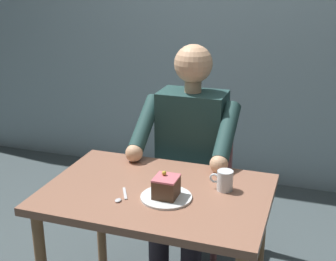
{
  "coord_description": "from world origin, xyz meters",
  "views": [
    {
      "loc": [
        -0.65,
        1.75,
        1.63
      ],
      "look_at": [
        -0.02,
        -0.1,
        0.95
      ],
      "focal_mm": 49.71,
      "sensor_mm": 36.0,
      "label": 1
    }
  ],
  "objects_px": {
    "chair": "(196,172)",
    "coffee_cup": "(225,180)",
    "cake_slice": "(166,187)",
    "dining_table": "(157,208)",
    "seated_person": "(188,158)",
    "dessert_spoon": "(121,197)"
  },
  "relations": [
    {
      "from": "seated_person",
      "to": "cake_slice",
      "type": "xyz_separation_m",
      "value": [
        -0.07,
        0.55,
        0.09
      ]
    },
    {
      "from": "dining_table",
      "to": "cake_slice",
      "type": "xyz_separation_m",
      "value": [
        -0.07,
        0.06,
        0.15
      ]
    },
    {
      "from": "chair",
      "to": "dessert_spoon",
      "type": "xyz_separation_m",
      "value": [
        0.12,
        0.78,
        0.2
      ]
    },
    {
      "from": "chair",
      "to": "coffee_cup",
      "type": "xyz_separation_m",
      "value": [
        -0.28,
        0.57,
        0.24
      ]
    },
    {
      "from": "dining_table",
      "to": "coffee_cup",
      "type": "relative_size",
      "value": 9.41
    },
    {
      "from": "cake_slice",
      "to": "seated_person",
      "type": "bearing_deg",
      "value": -83.18
    },
    {
      "from": "dining_table",
      "to": "dessert_spoon",
      "type": "bearing_deg",
      "value": 45.62
    },
    {
      "from": "chair",
      "to": "cake_slice",
      "type": "relative_size",
      "value": 8.36
    },
    {
      "from": "seated_person",
      "to": "coffee_cup",
      "type": "distance_m",
      "value": 0.49
    },
    {
      "from": "cake_slice",
      "to": "coffee_cup",
      "type": "bearing_deg",
      "value": -144.17
    },
    {
      "from": "seated_person",
      "to": "dessert_spoon",
      "type": "height_order",
      "value": "seated_person"
    },
    {
      "from": "seated_person",
      "to": "chair",
      "type": "bearing_deg",
      "value": -90.0
    },
    {
      "from": "chair",
      "to": "seated_person",
      "type": "height_order",
      "value": "seated_person"
    },
    {
      "from": "seated_person",
      "to": "dessert_spoon",
      "type": "distance_m",
      "value": 0.62
    },
    {
      "from": "seated_person",
      "to": "dessert_spoon",
      "type": "relative_size",
      "value": 9.08
    },
    {
      "from": "seated_person",
      "to": "coffee_cup",
      "type": "bearing_deg",
      "value": 125.87
    },
    {
      "from": "cake_slice",
      "to": "coffee_cup",
      "type": "distance_m",
      "value": 0.27
    },
    {
      "from": "chair",
      "to": "coffee_cup",
      "type": "bearing_deg",
      "value": 116.72
    },
    {
      "from": "seated_person",
      "to": "dessert_spoon",
      "type": "xyz_separation_m",
      "value": [
        0.12,
        0.61,
        0.04
      ]
    },
    {
      "from": "dessert_spoon",
      "to": "seated_person",
      "type": "bearing_deg",
      "value": -100.85
    },
    {
      "from": "dessert_spoon",
      "to": "chair",
      "type": "bearing_deg",
      "value": -98.51
    },
    {
      "from": "dining_table",
      "to": "chair",
      "type": "distance_m",
      "value": 0.67
    }
  ]
}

